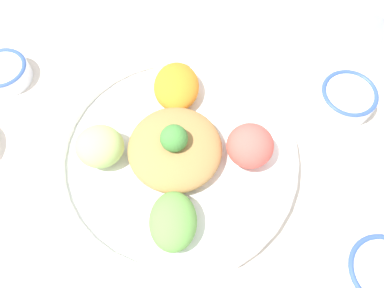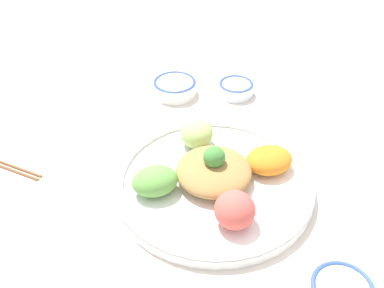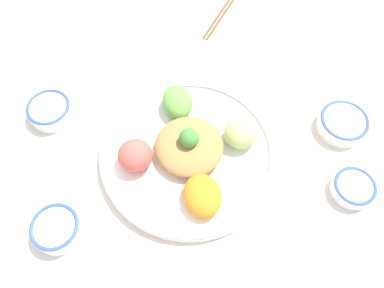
{
  "view_description": "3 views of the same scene",
  "coord_description": "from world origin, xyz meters",
  "views": [
    {
      "loc": [
        0.16,
        -0.19,
        0.54
      ],
      "look_at": [
        0.04,
        0.03,
        0.03
      ],
      "focal_mm": 35.0,
      "sensor_mm": 36.0,
      "label": 1
    },
    {
      "loc": [
        0.63,
        0.1,
        0.59
      ],
      "look_at": [
        -0.0,
        -0.04,
        0.08
      ],
      "focal_mm": 42.0,
      "sensor_mm": 36.0,
      "label": 2
    },
    {
      "loc": [
        -0.08,
        0.35,
        0.71
      ],
      "look_at": [
        0.02,
        -0.0,
        0.04
      ],
      "focal_mm": 35.0,
      "sensor_mm": 36.0,
      "label": 3
    }
  ],
  "objects": [
    {
      "name": "rice_bowl_plain",
      "position": [
        0.35,
        -0.01,
        0.02
      ],
      "size": [
        0.1,
        0.1,
        0.04
      ],
      "color": "white",
      "rests_on": "ground_plane"
    },
    {
      "name": "serving_spoon_main",
      "position": [
        -0.16,
        -0.19,
        0.0
      ],
      "size": [
        0.09,
        0.11,
        0.01
      ],
      "rotation": [
        0.0,
        0.0,
        0.99
      ],
      "color": "silver",
      "rests_on": "ground_plane"
    },
    {
      "name": "sauce_bowl_red",
      "position": [
        -0.31,
        0.0,
        0.02
      ],
      "size": [
        0.08,
        0.08,
        0.03
      ],
      "color": "white",
      "rests_on": "ground_plane"
    },
    {
      "name": "salad_platter",
      "position": [
        0.02,
        0.01,
        0.03
      ],
      "size": [
        0.37,
        0.37,
        0.1
      ],
      "color": "white",
      "rests_on": "ground_plane"
    },
    {
      "name": "chopsticks_pair_near",
      "position": [
        0.05,
        -0.43,
        0.0
      ],
      "size": [
        0.06,
        0.21,
        0.01
      ],
      "rotation": [
        0.0,
        0.0,
        4.5
      ],
      "color": "brown",
      "rests_on": "ground_plane"
    },
    {
      "name": "ground_plane",
      "position": [
        0.0,
        0.0,
        0.0
      ],
      "size": [
        2.4,
        2.4,
        0.0
      ],
      "primitive_type": "plane",
      "color": "silver"
    },
    {
      "name": "sauce_bowl_dark",
      "position": [
        0.22,
        0.23,
        0.02
      ],
      "size": [
        0.09,
        0.09,
        0.04
      ],
      "color": "white",
      "rests_on": "ground_plane"
    },
    {
      "name": "rice_bowl_blue",
      "position": [
        -0.28,
        -0.15,
        0.02
      ],
      "size": [
        0.1,
        0.1,
        0.04
      ],
      "color": "white",
      "rests_on": "ground_plane"
    }
  ]
}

